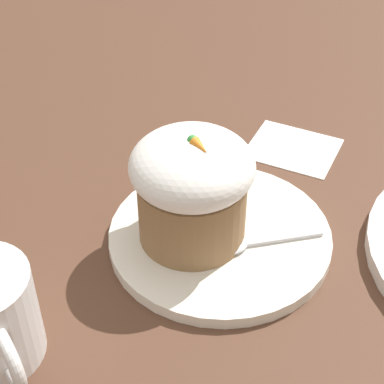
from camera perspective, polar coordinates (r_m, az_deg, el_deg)
ground_plane at (r=0.59m, az=2.47°, el=-4.40°), size 4.00×4.00×0.00m
dessert_plate at (r=0.59m, az=2.49°, el=-3.99°), size 0.20×0.20×0.01m
carrot_cake at (r=0.55m, az=0.00°, el=0.50°), size 0.11×0.11×0.11m
spoon at (r=0.57m, az=4.62°, el=-4.44°), size 0.06×0.10×0.01m
paper_napkin at (r=0.71m, az=8.96°, el=3.89°), size 0.12×0.12×0.00m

